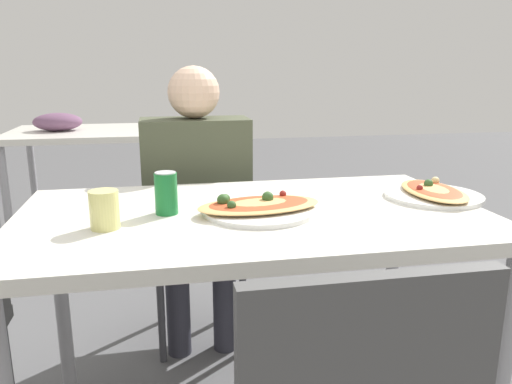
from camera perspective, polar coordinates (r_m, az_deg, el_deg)
name	(u,v)px	position (r m, az deg, el deg)	size (l,w,h in m)	color
dining_table	(253,235)	(1.52, -0.32, -4.92)	(1.39, 0.79, 0.78)	silver
chair_far_seated	(196,224)	(2.26, -6.87, -3.63)	(0.40, 0.40, 0.93)	#4C4C4C
person_seated	(197,188)	(2.09, -6.78, 0.49)	(0.44, 0.25, 1.21)	#2D2D38
pizza_main	(259,207)	(1.48, 0.32, -1.72)	(0.40, 0.33, 0.06)	white
soda_can	(166,193)	(1.48, -10.24, -0.13)	(0.07, 0.07, 0.12)	#197233
drink_glass	(104,210)	(1.39, -16.94, -1.94)	(0.08, 0.08, 0.10)	#E0DB7F
pizza_second	(433,193)	(1.75, 19.61, -0.10)	(0.32, 0.34, 0.05)	white
background_table	(87,139)	(3.65, -18.75, 5.76)	(1.10, 0.80, 0.90)	silver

